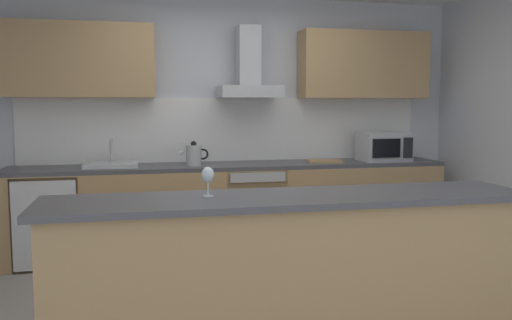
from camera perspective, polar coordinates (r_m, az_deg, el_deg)
name	(u,v)px	position (r m, az deg, el deg)	size (l,w,h in m)	color
ground	(269,307)	(4.14, 1.43, -15.34)	(5.93, 4.66, 0.02)	gray
wall_back	(227,123)	(5.72, -3.13, 3.98)	(5.93, 0.12, 2.60)	silver
backsplash_tile	(228,130)	(5.65, -3.01, 3.25)	(4.19, 0.02, 0.66)	white
counter_back	(233,208)	(5.44, -2.42, -5.13)	(4.34, 0.60, 0.90)	tan
counter_island	(291,271)	(3.36, 3.79, -11.64)	(2.98, 0.64, 0.95)	tan
upper_cabinets	(230,63)	(5.50, -2.77, 10.27)	(4.28, 0.32, 0.70)	tan
oven	(252,207)	(5.45, -0.45, -5.00)	(0.60, 0.62, 0.80)	slate
refrigerator	(50,219)	(5.40, -21.08, -5.89)	(0.58, 0.60, 0.85)	white
microwave	(384,147)	(5.81, 13.43, 1.39)	(0.50, 0.38, 0.30)	#B7BABC
sink	(111,164)	(5.28, -15.14, -0.42)	(0.50, 0.40, 0.26)	silver
kettle	(194,155)	(5.25, -6.63, 0.55)	(0.29, 0.15, 0.24)	#B7BABC
range_hood	(249,75)	(5.48, -0.75, 9.00)	(0.62, 0.45, 0.72)	#B7BABC
wine_glass	(208,176)	(3.20, -5.15, -1.70)	(0.08, 0.08, 0.18)	silver
chopping_board	(325,161)	(5.57, 7.30, -0.12)	(0.34, 0.22, 0.02)	tan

